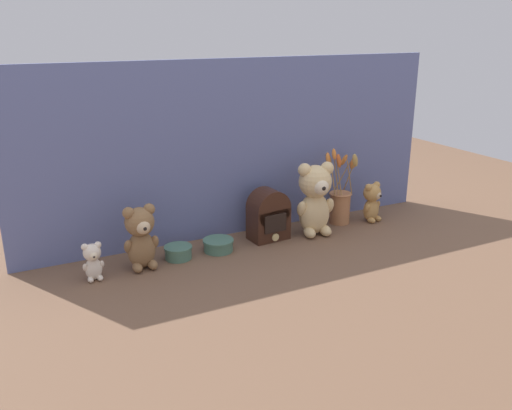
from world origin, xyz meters
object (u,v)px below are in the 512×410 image
teddy_bear_medium (141,236)px  decorative_tin_tall (218,245)px  teddy_bear_large (315,197)px  teddy_bear_small (372,201)px  flower_vase (340,201)px  vintage_radio (268,215)px  teddy_bear_tiny (93,261)px  decorative_tin_short (178,252)px

teddy_bear_medium → decorative_tin_tall: size_ratio=1.99×
teddy_bear_large → teddy_bear_medium: bearing=-179.7°
teddy_bear_small → decorative_tin_tall: size_ratio=1.50×
flower_vase → vintage_radio: 0.36m
teddy_bear_small → teddy_bear_tiny: teddy_bear_small is taller
decorative_tin_tall → teddy_bear_medium: bearing=-176.6°
flower_vase → decorative_tin_tall: (-0.59, -0.05, -0.07)m
teddy_bear_medium → vintage_radio: 0.52m
teddy_bear_medium → vintage_radio: size_ratio=1.12×
teddy_bear_tiny → teddy_bear_large: bearing=1.5°
teddy_bear_tiny → flower_vase: size_ratio=0.40×
flower_vase → vintage_radio: size_ratio=1.62×
teddy_bear_small → decorative_tin_tall: bearing=-179.9°
teddy_bear_tiny → vintage_radio: (0.69, 0.06, 0.03)m
vintage_radio → flower_vase: bearing=3.9°
teddy_bear_small → teddy_bear_tiny: size_ratio=1.30×
flower_vase → decorative_tin_tall: flower_vase is taller
teddy_bear_medium → flower_vase: bearing=4.2°
teddy_bear_medium → decorative_tin_short: size_ratio=2.26×
teddy_bear_small → decorative_tin_short: (-0.87, 0.00, -0.07)m
decorative_tin_short → teddy_bear_medium: bearing=-171.9°
teddy_bear_small → teddy_bear_large: bearing=-177.1°
teddy_bear_small → decorative_tin_short: teddy_bear_small is taller
flower_vase → decorative_tin_short: (-0.74, -0.05, -0.07)m
teddy_bear_large → flower_vase: size_ratio=0.89×
teddy_bear_medium → vintage_radio: teddy_bear_medium is taller
teddy_bear_large → decorative_tin_tall: size_ratio=2.58×
teddy_bear_large → teddy_bear_tiny: size_ratio=2.25×
teddy_bear_large → vintage_radio: teddy_bear_large is taller
decorative_tin_tall → teddy_bear_large: bearing=-1.9°
teddy_bear_tiny → decorative_tin_tall: size_ratio=1.15×
decorative_tin_tall → flower_vase: bearing=4.6°
teddy_bear_medium → vintage_radio: (0.52, 0.04, -0.02)m
teddy_bear_large → teddy_bear_medium: 0.71m
flower_vase → teddy_bear_large: bearing=-160.1°
teddy_bear_tiny → decorative_tin_short: bearing=7.1°
teddy_bear_small → flower_vase: (-0.13, 0.05, 0.01)m
teddy_bear_medium → decorative_tin_tall: (0.29, 0.02, -0.10)m
teddy_bear_medium → flower_vase: size_ratio=0.69×
vintage_radio → decorative_tin_short: 0.39m
teddy_bear_medium → teddy_bear_small: size_ratio=1.33×
decorative_tin_tall → decorative_tin_short: bearing=179.3°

